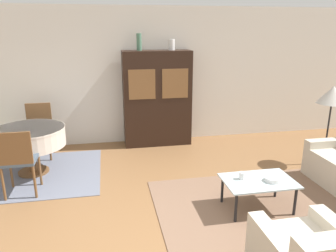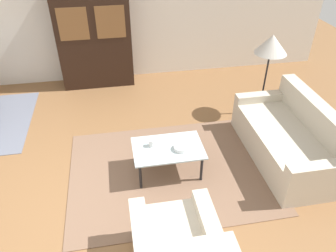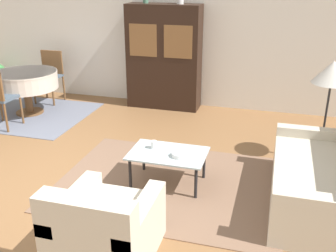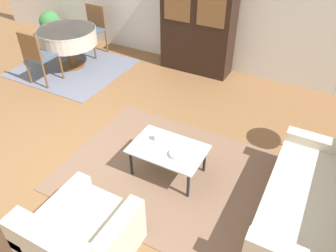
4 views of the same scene
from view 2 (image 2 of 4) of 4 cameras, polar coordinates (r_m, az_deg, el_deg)
name	(u,v)px [view 2 (image 2 of 4)]	position (r m, az deg, el deg)	size (l,w,h in m)	color
ground_plane	(73,218)	(4.09, -16.20, -15.08)	(14.00, 14.00, 0.00)	brown
wall_back	(72,11)	(6.54, -16.43, 18.66)	(10.00, 0.06, 2.70)	silver
area_rug	(170,171)	(4.47, 0.36, -7.79)	(2.67, 2.05, 0.01)	brown
couch	(291,139)	(4.83, 20.56, -2.20)	(0.92, 1.81, 0.83)	beige
coffee_table	(168,150)	(4.23, 0.00, -4.21)	(0.90, 0.60, 0.40)	black
display_cabinet	(94,37)	(6.37, -12.70, 14.86)	(1.33, 0.45, 1.87)	black
floor_lamp	(271,46)	(5.35, 17.55, 13.08)	(0.50, 0.50, 1.37)	black
cup	(152,143)	(4.21, -2.85, -2.97)	(0.08, 0.08, 0.10)	white
bowl	(181,148)	(4.17, 2.36, -3.76)	(0.20, 0.20, 0.05)	white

